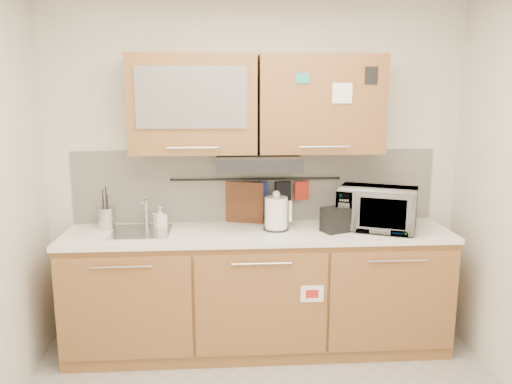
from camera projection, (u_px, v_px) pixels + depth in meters
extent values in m
plane|color=silver|center=(255.00, 173.00, 3.88)|extent=(3.20, 0.00, 3.20)
cube|color=olive|center=(258.00, 292.00, 3.75)|extent=(2.80, 0.60, 0.88)
cube|color=black|center=(258.00, 340.00, 3.83)|extent=(2.80, 0.54, 0.10)
cube|color=#945D34|center=(124.00, 309.00, 3.38)|extent=(0.91, 0.02, 0.74)
cylinder|color=silver|center=(121.00, 267.00, 3.30)|extent=(0.41, 0.01, 0.01)
cube|color=#945D34|center=(261.00, 305.00, 3.44)|extent=(0.91, 0.02, 0.74)
cylinder|color=silver|center=(262.00, 264.00, 3.36)|extent=(0.41, 0.01, 0.01)
cube|color=#945D34|center=(394.00, 302.00, 3.51)|extent=(0.91, 0.02, 0.74)
cylinder|color=silver|center=(397.00, 261.00, 3.42)|extent=(0.41, 0.01, 0.01)
cube|color=white|center=(258.00, 233.00, 3.66)|extent=(2.82, 0.62, 0.04)
cube|color=silver|center=(256.00, 186.00, 3.89)|extent=(2.80, 0.02, 0.56)
cube|color=olive|center=(193.00, 104.00, 3.58)|extent=(0.90, 0.35, 0.70)
cube|color=silver|center=(192.00, 98.00, 3.39)|extent=(0.76, 0.02, 0.42)
cube|color=#945D34|center=(320.00, 104.00, 3.64)|extent=(0.90, 0.35, 0.70)
cube|color=white|center=(342.00, 93.00, 3.45)|extent=(0.14, 0.00, 0.14)
cube|color=black|center=(258.00, 162.00, 3.61)|extent=(0.60, 0.46, 0.10)
cube|color=silver|center=(141.00, 233.00, 3.61)|extent=(0.42, 0.40, 0.03)
cylinder|color=silver|center=(147.00, 211.00, 3.74)|extent=(0.03, 0.03, 0.24)
cylinder|color=silver|center=(144.00, 200.00, 3.64)|extent=(0.02, 0.18, 0.02)
cylinder|color=black|center=(256.00, 179.00, 3.84)|extent=(1.30, 0.02, 0.02)
cylinder|color=#B9B9BE|center=(107.00, 218.00, 3.70)|extent=(0.13, 0.13, 0.16)
cylinder|color=black|center=(104.00, 209.00, 3.70)|extent=(0.01, 0.01, 0.30)
cylinder|color=black|center=(108.00, 212.00, 3.67)|extent=(0.01, 0.01, 0.26)
cylinder|color=black|center=(107.00, 207.00, 3.70)|extent=(0.01, 0.01, 0.32)
cylinder|color=black|center=(104.00, 214.00, 3.67)|extent=(0.01, 0.01, 0.23)
cylinder|color=white|center=(276.00, 213.00, 3.66)|extent=(0.20, 0.20, 0.24)
sphere|color=white|center=(276.00, 194.00, 3.63)|extent=(0.06, 0.06, 0.06)
cube|color=white|center=(290.00, 211.00, 3.69)|extent=(0.03, 0.04, 0.16)
cylinder|color=black|center=(276.00, 229.00, 3.68)|extent=(0.19, 0.19, 0.01)
cube|color=black|center=(338.00, 219.00, 3.62)|extent=(0.27, 0.22, 0.18)
cube|color=black|center=(334.00, 209.00, 3.59)|extent=(0.10, 0.12, 0.01)
cube|color=black|center=(344.00, 208.00, 3.62)|extent=(0.10, 0.12, 0.01)
imported|color=#999999|center=(377.00, 209.00, 3.68)|extent=(0.66, 0.57, 0.31)
imported|color=#999999|center=(160.00, 218.00, 3.69)|extent=(0.11, 0.11, 0.17)
cube|color=brown|center=(245.00, 206.00, 3.86)|extent=(0.29, 0.12, 0.37)
cube|color=navy|center=(260.00, 195.00, 3.85)|extent=(0.13, 0.04, 0.21)
cube|color=black|center=(283.00, 194.00, 3.86)|extent=(0.13, 0.07, 0.20)
cube|color=#AF2617|center=(302.00, 191.00, 3.87)|extent=(0.12, 0.05, 0.14)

